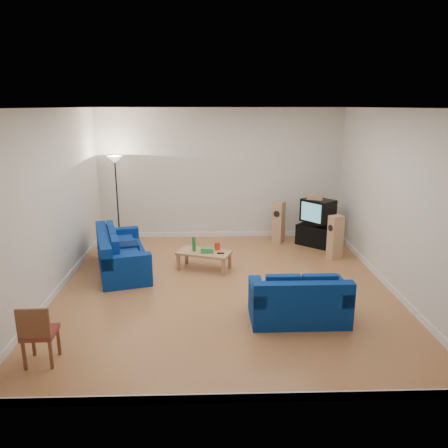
{
  "coord_description": "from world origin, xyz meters",
  "views": [
    {
      "loc": [
        -0.25,
        -7.45,
        3.23
      ],
      "look_at": [
        0.0,
        0.4,
        1.1
      ],
      "focal_mm": 35.0,
      "sensor_mm": 36.0,
      "label": 1
    }
  ],
  "objects_px": {
    "sofa_loveseat": "(299,304)",
    "television": "(318,211)",
    "tv_stand": "(314,235)",
    "sofa_three_seat": "(119,256)",
    "coffee_table": "(204,254)"
  },
  "relations": [
    {
      "from": "sofa_loveseat",
      "to": "television",
      "type": "relative_size",
      "value": 1.74
    },
    {
      "from": "sofa_loveseat",
      "to": "tv_stand",
      "type": "distance_m",
      "value": 3.93
    },
    {
      "from": "sofa_three_seat",
      "to": "tv_stand",
      "type": "bearing_deg",
      "value": 93.05
    },
    {
      "from": "television",
      "to": "sofa_three_seat",
      "type": "bearing_deg",
      "value": -110.08
    },
    {
      "from": "television",
      "to": "tv_stand",
      "type": "bearing_deg",
      "value": -148.0
    },
    {
      "from": "sofa_loveseat",
      "to": "television",
      "type": "xyz_separation_m",
      "value": [
        1.17,
        3.75,
        0.57
      ]
    },
    {
      "from": "sofa_three_seat",
      "to": "television",
      "type": "relative_size",
      "value": 2.62
    },
    {
      "from": "sofa_loveseat",
      "to": "television",
      "type": "height_order",
      "value": "television"
    },
    {
      "from": "coffee_table",
      "to": "television",
      "type": "bearing_deg",
      "value": 29.59
    },
    {
      "from": "sofa_loveseat",
      "to": "tv_stand",
      "type": "height_order",
      "value": "sofa_loveseat"
    },
    {
      "from": "sofa_loveseat",
      "to": "sofa_three_seat",
      "type": "bearing_deg",
      "value": 144.68
    },
    {
      "from": "coffee_table",
      "to": "tv_stand",
      "type": "height_order",
      "value": "tv_stand"
    },
    {
      "from": "tv_stand",
      "to": "television",
      "type": "height_order",
      "value": "television"
    },
    {
      "from": "sofa_three_seat",
      "to": "coffee_table",
      "type": "distance_m",
      "value": 1.71
    },
    {
      "from": "coffee_table",
      "to": "tv_stand",
      "type": "bearing_deg",
      "value": 30.28
    }
  ]
}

